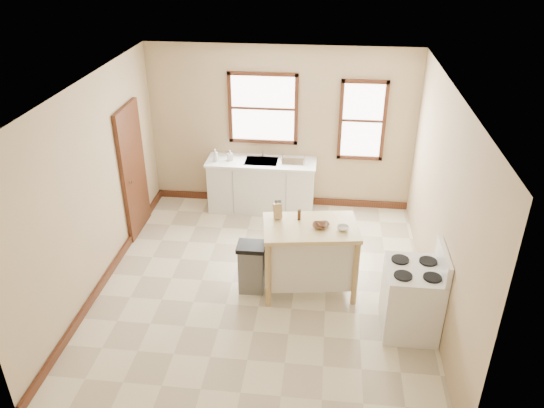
{
  "coord_description": "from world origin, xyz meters",
  "views": [
    {
      "loc": [
        0.79,
        -5.98,
        4.52
      ],
      "look_at": [
        0.08,
        0.4,
        1.07
      ],
      "focal_mm": 35.0,
      "sensor_mm": 36.0,
      "label": 1
    }
  ],
  "objects_px": {
    "trash_bin": "(252,267)",
    "gas_stove": "(412,290)",
    "pepper_grinder": "(299,215)",
    "dish_rack": "(293,160)",
    "knife_block": "(278,211)",
    "kitchen_island": "(310,258)",
    "soap_bottle_a": "(215,155)",
    "soap_bottle_b": "(230,155)",
    "bowl_b": "(324,225)",
    "bowl_c": "(343,228)",
    "bowl_a": "(320,226)"
  },
  "relations": [
    {
      "from": "soap_bottle_a",
      "to": "soap_bottle_b",
      "type": "xyz_separation_m",
      "value": [
        0.24,
        0.06,
        -0.02
      ]
    },
    {
      "from": "pepper_grinder",
      "to": "kitchen_island",
      "type": "bearing_deg",
      "value": -41.64
    },
    {
      "from": "soap_bottle_b",
      "to": "knife_block",
      "type": "relative_size",
      "value": 0.91
    },
    {
      "from": "soap_bottle_b",
      "to": "trash_bin",
      "type": "relative_size",
      "value": 0.25
    },
    {
      "from": "soap_bottle_a",
      "to": "pepper_grinder",
      "type": "xyz_separation_m",
      "value": [
        1.54,
        -1.99,
        0.05
      ]
    },
    {
      "from": "pepper_grinder",
      "to": "soap_bottle_b",
      "type": "bearing_deg",
      "value": 122.45
    },
    {
      "from": "bowl_a",
      "to": "pepper_grinder",
      "type": "bearing_deg",
      "value": 148.24
    },
    {
      "from": "soap_bottle_b",
      "to": "kitchen_island",
      "type": "xyz_separation_m",
      "value": [
        1.47,
        -2.19,
        -0.51
      ]
    },
    {
      "from": "soap_bottle_b",
      "to": "gas_stove",
      "type": "relative_size",
      "value": 0.16
    },
    {
      "from": "pepper_grinder",
      "to": "gas_stove",
      "type": "bearing_deg",
      "value": -29.59
    },
    {
      "from": "bowl_b",
      "to": "gas_stove",
      "type": "height_order",
      "value": "gas_stove"
    },
    {
      "from": "soap_bottle_b",
      "to": "knife_block",
      "type": "xyz_separation_m",
      "value": [
        1.01,
        -2.04,
        0.1
      ]
    },
    {
      "from": "trash_bin",
      "to": "bowl_a",
      "type": "bearing_deg",
      "value": 4.84
    },
    {
      "from": "kitchen_island",
      "to": "trash_bin",
      "type": "height_order",
      "value": "kitchen_island"
    },
    {
      "from": "soap_bottle_a",
      "to": "soap_bottle_b",
      "type": "height_order",
      "value": "soap_bottle_a"
    },
    {
      "from": "dish_rack",
      "to": "bowl_a",
      "type": "relative_size",
      "value": 2.07
    },
    {
      "from": "soap_bottle_b",
      "to": "kitchen_island",
      "type": "distance_m",
      "value": 2.69
    },
    {
      "from": "pepper_grinder",
      "to": "trash_bin",
      "type": "distance_m",
      "value": 0.98
    },
    {
      "from": "trash_bin",
      "to": "soap_bottle_a",
      "type": "bearing_deg",
      "value": 112.31
    },
    {
      "from": "soap_bottle_a",
      "to": "gas_stove",
      "type": "height_order",
      "value": "gas_stove"
    },
    {
      "from": "bowl_c",
      "to": "gas_stove",
      "type": "xyz_separation_m",
      "value": [
        0.86,
        -0.62,
        -0.45
      ]
    },
    {
      "from": "bowl_c",
      "to": "trash_bin",
      "type": "height_order",
      "value": "bowl_c"
    },
    {
      "from": "soap_bottle_a",
      "to": "soap_bottle_b",
      "type": "distance_m",
      "value": 0.25
    },
    {
      "from": "trash_bin",
      "to": "kitchen_island",
      "type": "bearing_deg",
      "value": 7.51
    },
    {
      "from": "pepper_grinder",
      "to": "gas_stove",
      "type": "relative_size",
      "value": 0.13
    },
    {
      "from": "kitchen_island",
      "to": "trash_bin",
      "type": "bearing_deg",
      "value": 179.47
    },
    {
      "from": "knife_block",
      "to": "bowl_b",
      "type": "height_order",
      "value": "knife_block"
    },
    {
      "from": "soap_bottle_a",
      "to": "gas_stove",
      "type": "distance_m",
      "value": 4.11
    },
    {
      "from": "dish_rack",
      "to": "gas_stove",
      "type": "distance_m",
      "value": 3.36
    },
    {
      "from": "knife_block",
      "to": "pepper_grinder",
      "type": "bearing_deg",
      "value": -23.89
    },
    {
      "from": "soap_bottle_a",
      "to": "knife_block",
      "type": "height_order",
      "value": "knife_block"
    },
    {
      "from": "bowl_c",
      "to": "knife_block",
      "type": "bearing_deg",
      "value": 166.3
    },
    {
      "from": "trash_bin",
      "to": "pepper_grinder",
      "type": "bearing_deg",
      "value": 22.04
    },
    {
      "from": "trash_bin",
      "to": "bowl_c",
      "type": "bearing_deg",
      "value": 2.27
    },
    {
      "from": "pepper_grinder",
      "to": "bowl_b",
      "type": "height_order",
      "value": "pepper_grinder"
    },
    {
      "from": "dish_rack",
      "to": "knife_block",
      "type": "relative_size",
      "value": 1.96
    },
    {
      "from": "knife_block",
      "to": "gas_stove",
      "type": "xyz_separation_m",
      "value": [
        1.72,
        -0.83,
        -0.53
      ]
    },
    {
      "from": "pepper_grinder",
      "to": "bowl_c",
      "type": "bearing_deg",
      "value": -18.97
    },
    {
      "from": "bowl_c",
      "to": "trash_bin",
      "type": "relative_size",
      "value": 0.21
    },
    {
      "from": "pepper_grinder",
      "to": "bowl_a",
      "type": "distance_m",
      "value": 0.33
    },
    {
      "from": "soap_bottle_a",
      "to": "kitchen_island",
      "type": "height_order",
      "value": "soap_bottle_a"
    },
    {
      "from": "trash_bin",
      "to": "gas_stove",
      "type": "height_order",
      "value": "gas_stove"
    },
    {
      "from": "soap_bottle_a",
      "to": "pepper_grinder",
      "type": "height_order",
      "value": "pepper_grinder"
    },
    {
      "from": "pepper_grinder",
      "to": "dish_rack",
      "type": "bearing_deg",
      "value": 96.42
    },
    {
      "from": "soap_bottle_a",
      "to": "trash_bin",
      "type": "xyz_separation_m",
      "value": [
        0.93,
        -2.24,
        -0.66
      ]
    },
    {
      "from": "bowl_b",
      "to": "trash_bin",
      "type": "xyz_separation_m",
      "value": [
        -0.94,
        -0.13,
        -0.66
      ]
    },
    {
      "from": "soap_bottle_b",
      "to": "bowl_b",
      "type": "distance_m",
      "value": 2.72
    },
    {
      "from": "soap_bottle_a",
      "to": "trash_bin",
      "type": "distance_m",
      "value": 2.52
    },
    {
      "from": "bowl_a",
      "to": "gas_stove",
      "type": "relative_size",
      "value": 0.16
    },
    {
      "from": "bowl_a",
      "to": "bowl_c",
      "type": "height_order",
      "value": "bowl_c"
    }
  ]
}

